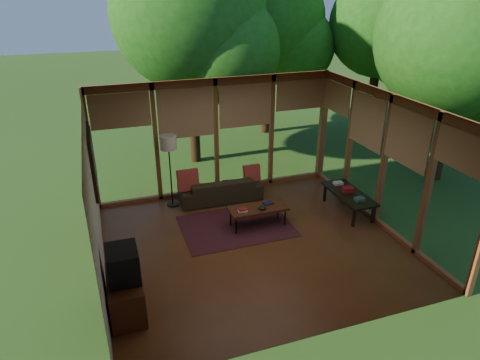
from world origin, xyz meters
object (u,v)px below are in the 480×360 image
object	(u,v)px
media_cabinet	(126,295)
coffee_table	(258,209)
side_console	(349,195)
television	(123,264)
sofa	(220,189)
floor_lamp	(169,147)

from	to	relation	value
media_cabinet	coffee_table	distance (m)	3.28
side_console	media_cabinet	bearing A→B (deg)	-161.23
television	sofa	bearing A→B (deg)	52.54
sofa	television	size ratio (longest dim) A/B	3.39
media_cabinet	coffee_table	xyz separation A→B (m)	(2.79, 1.72, 0.09)
floor_lamp	coffee_table	world-z (taller)	floor_lamp
sofa	media_cabinet	xyz separation A→B (m)	(-2.40, -3.11, 0.03)
media_cabinet	floor_lamp	distance (m)	3.62
coffee_table	side_console	bearing A→B (deg)	-1.89
floor_lamp	coffee_table	bearing A→B (deg)	-44.37
media_cabinet	side_console	bearing A→B (deg)	18.77
sofa	media_cabinet	bearing A→B (deg)	53.71
floor_lamp	side_console	world-z (taller)	floor_lamp
coffee_table	side_console	world-z (taller)	side_console
floor_lamp	side_console	xyz separation A→B (m)	(3.57, -1.53, -1.00)
media_cabinet	television	size ratio (longest dim) A/B	1.82
media_cabinet	side_console	distance (m)	5.14
sofa	floor_lamp	world-z (taller)	floor_lamp
television	side_console	bearing A→B (deg)	18.84
sofa	coffee_table	distance (m)	1.44
television	floor_lamp	distance (m)	3.48
side_console	sofa	bearing A→B (deg)	149.58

